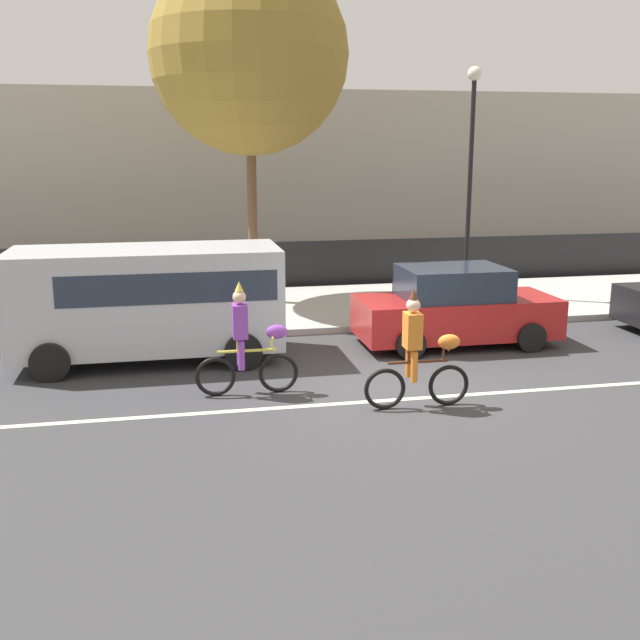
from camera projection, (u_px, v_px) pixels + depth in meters
The scene contains 12 objects.
ground_plane at pixel (400, 390), 12.75m from camera, with size 80.00×80.00×0.00m, color #38383A.
road_centre_line at pixel (410, 399), 12.27m from camera, with size 36.00×0.14×0.01m, color beige.
sidewalk_curb at pixel (322, 307), 18.93m from camera, with size 60.00×5.00×0.15m, color #ADAAA3.
fence_line at pixel (302, 265), 21.56m from camera, with size 40.00×0.08×1.40m, color black.
building_backdrop at pixel (273, 175), 29.34m from camera, with size 28.00×8.00×5.93m, color #B2A899.
parade_cyclist_purple at pixel (247, 345), 12.34m from camera, with size 1.72×0.50×1.92m.
parade_cyclist_orange at pixel (419, 356), 11.71m from camera, with size 1.72×0.50×1.92m.
parked_van_silver at pixel (151, 295), 14.23m from camera, with size 5.00×2.22×2.18m.
parked_car_red at pixel (455, 308), 15.49m from camera, with size 4.10×1.92×1.64m.
street_lamp_post at pixel (471, 149), 19.22m from camera, with size 0.36×0.36×5.86m.
street_tree_near_lamp at pixel (249, 54), 17.99m from camera, with size 4.81×4.81×8.47m.
pedestrian_onlooker at pixel (17, 294), 15.78m from camera, with size 0.32×0.20×1.62m.
Camera 1 is at (-3.80, -11.62, 4.05)m, focal length 42.00 mm.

